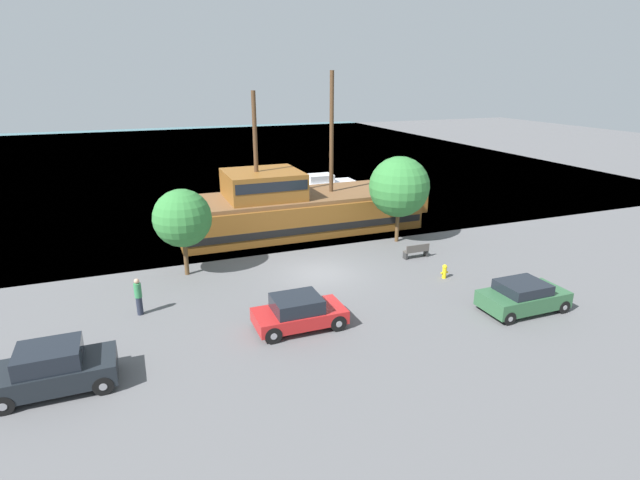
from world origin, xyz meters
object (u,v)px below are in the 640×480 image
object	(u,v)px
moored_boat_dockside	(323,185)
bench_promenade_east	(416,251)
fire_hydrant	(445,271)
parked_car_curb_rear	(523,296)
pirate_ship	(295,208)
parked_car_curb_mid	(54,369)
parked_car_curb_front	(299,312)
pedestrian_walking_near	(138,296)

from	to	relation	value
moored_boat_dockside	bench_promenade_east	world-z (taller)	moored_boat_dockside
fire_hydrant	bench_promenade_east	distance (m)	3.20
parked_car_curb_rear	bench_promenade_east	size ratio (longest dim) A/B	2.57
pirate_ship	parked_car_curb_mid	bearing A→B (deg)	-132.80
pirate_ship	parked_car_curb_front	world-z (taller)	pirate_ship
bench_promenade_east	parked_car_curb_mid	bearing A→B (deg)	-159.95
pirate_ship	parked_car_curb_mid	world-z (taller)	pirate_ship
parked_car_curb_mid	pedestrian_walking_near	size ratio (longest dim) A/B	2.24
parked_car_curb_front	bench_promenade_east	world-z (taller)	parked_car_curb_front
parked_car_curb_front	pedestrian_walking_near	xyz separation A→B (m)	(-6.24, 3.76, 0.16)
parked_car_curb_mid	bench_promenade_east	size ratio (longest dim) A/B	2.55
pedestrian_walking_near	parked_car_curb_mid	bearing A→B (deg)	-120.51
pirate_ship	moored_boat_dockside	bearing A→B (deg)	59.18
moored_boat_dockside	pirate_ship	bearing A→B (deg)	-120.82
pirate_ship	bench_promenade_east	size ratio (longest dim) A/B	11.56
parked_car_curb_rear	fire_hydrant	xyz separation A→B (m)	(-1.07, 4.51, -0.29)
fire_hydrant	parked_car_curb_front	bearing A→B (deg)	-165.27
parked_car_curb_mid	parked_car_curb_front	bearing A→B (deg)	7.22
bench_promenade_east	moored_boat_dockside	bearing A→B (deg)	85.77
pedestrian_walking_near	fire_hydrant	bearing A→B (deg)	-5.30
parked_car_curb_rear	moored_boat_dockside	bearing A→B (deg)	88.81
moored_boat_dockside	parked_car_curb_front	xyz separation A→B (m)	(-10.56, -23.77, 0.09)
pedestrian_walking_near	moored_boat_dockside	bearing A→B (deg)	49.99
pedestrian_walking_near	parked_car_curb_rear	bearing A→B (deg)	-20.00
parked_car_curb_rear	parked_car_curb_front	bearing A→B (deg)	167.87
moored_boat_dockside	fire_hydrant	xyz separation A→B (m)	(-1.60, -21.42, -0.21)
parked_car_curb_rear	bench_promenade_east	distance (m)	7.74
bench_promenade_east	pedestrian_walking_near	bearing A→B (deg)	-173.44
parked_car_curb_front	pedestrian_walking_near	world-z (taller)	pedestrian_walking_near
pirate_ship	pedestrian_walking_near	xyz separation A→B (m)	(-10.66, -9.73, -0.67)
fire_hydrant	moored_boat_dockside	bearing A→B (deg)	85.72
fire_hydrant	pedestrian_walking_near	size ratio (longest dim) A/B	0.44
parked_car_curb_mid	fire_hydrant	world-z (taller)	parked_car_curb_mid
pirate_ship	parked_car_curb_mid	xyz separation A→B (m)	(-13.56, -14.65, -0.75)
parked_car_curb_mid	bench_promenade_east	bearing A→B (deg)	20.05
moored_boat_dockside	fire_hydrant	bearing A→B (deg)	-94.28
parked_car_curb_mid	parked_car_curb_rear	world-z (taller)	parked_car_curb_mid
bench_promenade_east	parked_car_curb_front	bearing A→B (deg)	-148.97
parked_car_curb_mid	parked_car_curb_rear	distance (m)	19.19
bench_promenade_east	pedestrian_walking_near	distance (m)	15.56
fire_hydrant	pedestrian_walking_near	distance (m)	15.27
moored_boat_dockside	pedestrian_walking_near	distance (m)	26.13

